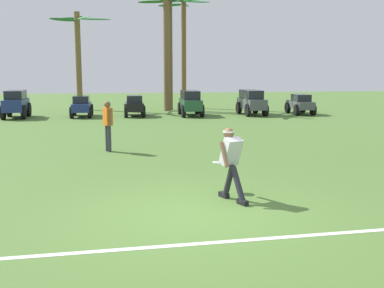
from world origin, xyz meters
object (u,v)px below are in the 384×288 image
frisbee_thrower (231,160)px  frisbee_in_flight (219,163)px  teammate_near_sideline (108,121)px  palm_tree_right_of_centre (170,40)px  palm_tree_left_of_centre (167,43)px  parked_car_slot_e (190,102)px  palm_tree_far_left (78,53)px  parked_car_slot_b (16,103)px  parked_car_slot_f (252,102)px  parked_car_slot_d (134,105)px  parked_car_slot_c (82,106)px  parked_car_slot_g (300,104)px  palm_tree_far_right (184,43)px

frisbee_thrower → frisbee_in_flight: (-0.10, 0.73, -0.19)m
frisbee_thrower → teammate_near_sideline: bearing=113.7°
palm_tree_right_of_centre → palm_tree_left_of_centre: bearing=-107.9°
parked_car_slot_e → palm_tree_right_of_centre: bearing=102.0°
palm_tree_far_left → palm_tree_right_of_centre: bearing=-10.3°
parked_car_slot_b → parked_car_slot_f: parked_car_slot_b is taller
parked_car_slot_d → palm_tree_far_left: (-3.22, 4.39, 2.84)m
teammate_near_sideline → parked_car_slot_d: 10.79m
parked_car_slot_b → parked_car_slot_c: size_ratio=1.07×
frisbee_thrower → parked_car_slot_e: bearing=85.2°
teammate_near_sideline → parked_car_slot_b: teammate_near_sideline is taller
parked_car_slot_c → parked_car_slot_f: (9.07, -0.16, 0.16)m
parked_car_slot_g → palm_tree_far_left: 13.44m
teammate_near_sideline → parked_car_slot_g: (10.08, 10.54, -0.38)m
frisbee_in_flight → parked_car_slot_g: size_ratio=0.17×
parked_car_slot_d → parked_car_slot_g: (9.09, -0.19, 0.00)m
frisbee_in_flight → teammate_near_sideline: teammate_near_sideline is taller
parked_car_slot_e → palm_tree_far_left: 8.16m
parked_car_slot_g → palm_tree_far_right: bearing=139.9°
parked_car_slot_e → parked_car_slot_b: bearing=179.4°
palm_tree_left_of_centre → palm_tree_far_right: (1.20, 2.01, 0.11)m
teammate_near_sideline → palm_tree_far_left: size_ratio=0.27×
frisbee_thrower → palm_tree_far_right: 21.70m
parked_car_slot_f → parked_car_slot_g: bearing=-0.2°
parked_car_slot_d → palm_tree_far_left: size_ratio=0.38×
palm_tree_right_of_centre → parked_car_slot_d: bearing=-122.9°
parked_car_slot_c → palm_tree_far_left: size_ratio=0.38×
parked_car_slot_d → palm_tree_right_of_centre: size_ratio=0.32×
frisbee_in_flight → parked_car_slot_b: parked_car_slot_b is taller
parked_car_slot_b → parked_car_slot_e: size_ratio=0.99×
teammate_near_sideline → parked_car_slot_g: 14.59m
frisbee_thrower → parked_car_slot_d: size_ratio=0.65×
palm_tree_far_left → palm_tree_right_of_centre: (5.42, -0.98, 0.76)m
parked_car_slot_f → teammate_near_sideline: bearing=-124.7°
parked_car_slot_d → parked_car_slot_g: size_ratio=1.00×
frisbee_in_flight → parked_car_slot_d: parked_car_slot_d is taller
parked_car_slot_c → parked_car_slot_g: same height
frisbee_thrower → parked_car_slot_g: size_ratio=0.65×
frisbee_thrower → parked_car_slot_f: bearing=74.0°
frisbee_in_flight → palm_tree_left_of_centre: 18.97m
palm_tree_left_of_centre → parked_car_slot_e: bearing=-71.8°
teammate_near_sideline → parked_car_slot_g: teammate_near_sideline is taller
parked_car_slot_e → palm_tree_far_left: palm_tree_far_left is taller
frisbee_in_flight → frisbee_thrower: bearing=-82.1°
parked_car_slot_e → palm_tree_far_right: (0.23, 4.96, 3.35)m
palm_tree_far_left → palm_tree_far_right: size_ratio=0.85×
parked_car_slot_d → parked_car_slot_e: (2.97, -0.20, 0.16)m
palm_tree_far_left → parked_car_slot_g: bearing=-20.4°
parked_car_slot_f → palm_tree_far_left: (-9.55, 4.57, 2.68)m
teammate_near_sideline → parked_car_slot_e: (3.96, 10.54, -0.22)m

